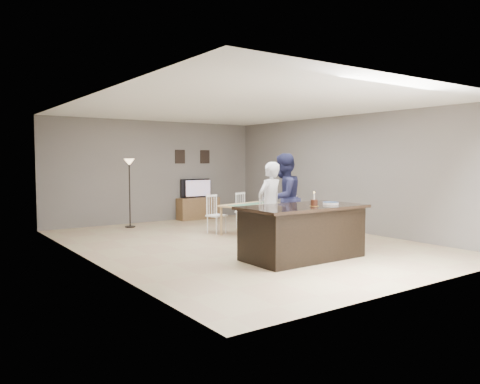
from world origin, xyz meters
TOP-DOWN VIEW (x-y plane):
  - floor at (0.00, 0.00)m, footprint 8.00×8.00m
  - room_shell at (0.00, 0.00)m, footprint 8.00×8.00m
  - kitchen_island at (0.00, -1.80)m, footprint 2.15×1.10m
  - tv_console at (1.20, 3.77)m, footprint 1.20×0.40m
  - television at (1.20, 3.84)m, footprint 0.91×0.12m
  - tv_screen_glow at (1.20, 3.76)m, footprint 0.78×0.00m
  - picture_frames at (1.15, 3.98)m, footprint 1.10×0.02m
  - doorway at (-2.99, -2.30)m, footprint 0.00×2.10m
  - woman at (0.19, -0.68)m, footprint 0.66×0.51m
  - man at (0.73, -0.45)m, footprint 1.02×0.89m
  - birthday_cake at (0.10, -1.97)m, footprint 0.16×0.16m
  - plate_stack at (0.52, -1.94)m, footprint 0.28×0.28m
  - dining_table at (0.89, 0.85)m, footprint 1.67×1.86m
  - floor_lamp at (-0.98, 3.36)m, footprint 0.25×0.25m

SIDE VIEW (x-z plane):
  - floor at x=0.00m, z-range 0.00..0.00m
  - tv_console at x=1.20m, z-range 0.00..0.60m
  - kitchen_island at x=0.00m, z-range 0.00..0.90m
  - dining_table at x=0.89m, z-range 0.12..0.99m
  - woman at x=0.19m, z-range 0.00..1.63m
  - television at x=1.20m, z-range 0.60..1.13m
  - tv_screen_glow at x=1.20m, z-range 0.48..1.26m
  - man at x=0.73m, z-range 0.00..1.79m
  - plate_stack at x=0.52m, z-range 0.90..0.94m
  - birthday_cake at x=0.10m, z-range 0.84..1.08m
  - doorway at x=-2.99m, z-range -0.07..2.58m
  - floor_lamp at x=-0.98m, z-range 0.47..2.16m
  - room_shell at x=0.00m, z-range -2.32..5.68m
  - picture_frames at x=1.15m, z-range 1.56..1.94m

